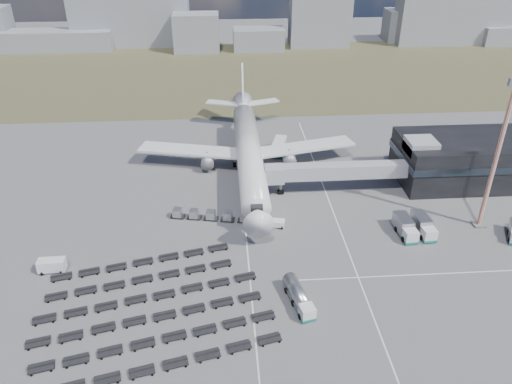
{
  "coord_description": "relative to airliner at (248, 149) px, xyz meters",
  "views": [
    {
      "loc": [
        -5.48,
        -71.33,
        53.69
      ],
      "look_at": [
        0.52,
        14.67,
        4.0
      ],
      "focal_mm": 35.0,
      "sensor_mm": 36.0,
      "label": 1
    }
  ],
  "objects": [
    {
      "name": "skyline",
      "position": [
        -10.35,
        117.8,
        3.05
      ],
      "size": [
        324.23,
        23.73,
        21.61
      ],
      "color": "gray",
      "rests_on": "ground"
    },
    {
      "name": "ground",
      "position": [
        0.0,
        -32.38,
        -5.29
      ],
      "size": [
        420.0,
        420.0,
        0.0
      ],
      "primitive_type": "plane",
      "color": "#565659",
      "rests_on": "ground"
    },
    {
      "name": "terminal",
      "position": [
        47.77,
        -8.41,
        -0.04
      ],
      "size": [
        30.4,
        16.4,
        11.0
      ],
      "color": "black",
      "rests_on": "ground"
    },
    {
      "name": "jet_bridge",
      "position": [
        15.9,
        -11.95,
        -0.24
      ],
      "size": [
        30.3,
        3.8,
        7.05
      ],
      "color": "#939399",
      "rests_on": "ground"
    },
    {
      "name": "uld_row",
      "position": [
        -8.59,
        -21.03,
        -4.24
      ],
      "size": [
        16.1,
        4.63,
        1.76
      ],
      "rotation": [
        0.0,
        0.0,
        -0.19
      ],
      "color": "black",
      "rests_on": "ground"
    },
    {
      "name": "floodlight_mast",
      "position": [
        43.05,
        -26.57,
        9.28
      ],
      "size": [
        2.71,
        2.25,
        29.07
      ],
      "rotation": [
        0.0,
        0.0,
        0.03
      ],
      "color": "#BC401E",
      "rests_on": "ground"
    },
    {
      "name": "fuel_tanker",
      "position": [
        5.18,
        -45.93,
        -3.86
      ],
      "size": [
        4.18,
        9.13,
        2.86
      ],
      "rotation": [
        0.0,
        0.0,
        0.23
      ],
      "color": "silver",
      "rests_on": "ground"
    },
    {
      "name": "baggage_dollies",
      "position": [
        -17.92,
        -45.96,
        -4.89
      ],
      "size": [
        38.49,
        32.37,
        0.8
      ],
      "rotation": [
        0.0,
        0.0,
        0.24
      ],
      "color": "black",
      "rests_on": "ground"
    },
    {
      "name": "service_trucks_near",
      "position": [
        29.44,
        -28.52,
        -3.7
      ],
      "size": [
        6.55,
        7.67,
        2.93
      ],
      "rotation": [
        0.0,
        0.0,
        0.07
      ],
      "color": "silver",
      "rests_on": "ground"
    },
    {
      "name": "pushback_tug",
      "position": [
        4.0,
        -24.38,
        -4.58
      ],
      "size": [
        3.43,
        2.34,
        1.43
      ],
      "primitive_type": "cube",
      "rotation": [
        0.0,
        0.0,
        -0.19
      ],
      "color": "silver",
      "rests_on": "ground"
    },
    {
      "name": "airliner",
      "position": [
        0.0,
        0.0,
        0.0
      ],
      "size": [
        51.59,
        64.53,
        17.62
      ],
      "color": "silver",
      "rests_on": "ground"
    },
    {
      "name": "catering_truck",
      "position": [
        8.11,
        8.46,
        -3.66
      ],
      "size": [
        4.62,
        7.45,
        3.18
      ],
      "rotation": [
        0.0,
        0.0,
        -0.27
      ],
      "color": "silver",
      "rests_on": "ground"
    },
    {
      "name": "grass_strip",
      "position": [
        0.0,
        77.62,
        -5.29
      ],
      "size": [
        420.0,
        90.0,
        0.01
      ],
      "primitive_type": "cube",
      "color": "#49452C",
      "rests_on": "ground"
    },
    {
      "name": "utility_van",
      "position": [
        -35.07,
        -35.17,
        -4.11
      ],
      "size": [
        4.51,
        2.11,
        2.37
      ],
      "primitive_type": "cube",
      "rotation": [
        0.0,
        0.0,
        0.02
      ],
      "color": "silver",
      "rests_on": "ground"
    },
    {
      "name": "lane_markings",
      "position": [
        9.77,
        -29.38,
        -5.29
      ],
      "size": [
        47.12,
        110.0,
        0.01
      ],
      "color": "silver",
      "rests_on": "ground"
    }
  ]
}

